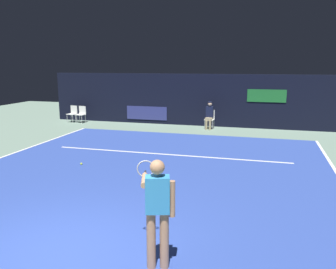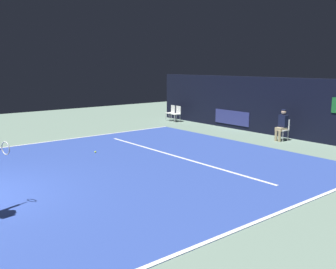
% 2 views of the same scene
% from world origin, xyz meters
% --- Properties ---
extents(ground_plane, '(32.06, 32.06, 0.00)m').
position_xyz_m(ground_plane, '(0.00, 4.73, 0.00)').
color(ground_plane, slate).
extents(court_surface, '(10.63, 11.47, 0.01)m').
position_xyz_m(court_surface, '(0.00, 4.73, 0.01)').
color(court_surface, '#2D479E').
rests_on(court_surface, ground).
extents(line_sideline_left, '(0.10, 11.47, 0.01)m').
position_xyz_m(line_sideline_left, '(5.26, 4.73, 0.01)').
color(line_sideline_left, white).
rests_on(line_sideline_left, court_surface).
extents(line_sideline_right, '(0.10, 11.47, 0.01)m').
position_xyz_m(line_sideline_right, '(-5.26, 4.73, 0.01)').
color(line_sideline_right, white).
rests_on(line_sideline_right, court_surface).
extents(line_service, '(8.29, 0.10, 0.01)m').
position_xyz_m(line_service, '(0.00, 6.74, 0.01)').
color(line_service, white).
rests_on(line_service, court_surface).
extents(back_wall, '(16.09, 0.33, 2.60)m').
position_xyz_m(back_wall, '(-0.00, 12.91, 1.30)').
color(back_wall, black).
rests_on(back_wall, ground).
extents(line_judge_on_chair, '(0.46, 0.55, 1.32)m').
position_xyz_m(line_judge_on_chair, '(0.62, 12.01, 0.69)').
color(line_judge_on_chair, white).
rests_on(line_judge_on_chair, ground).
extents(courtside_chair_near, '(0.48, 0.46, 0.88)m').
position_xyz_m(courtside_chair_near, '(-6.27, 12.05, 0.50)').
color(courtside_chair_near, white).
rests_on(courtside_chair_near, ground).
extents(courtside_chair_far, '(0.50, 0.48, 0.88)m').
position_xyz_m(courtside_chair_far, '(-6.81, 12.10, 0.50)').
color(courtside_chair_far, white).
rests_on(courtside_chair_far, ground).
extents(tennis_ball, '(0.07, 0.07, 0.07)m').
position_xyz_m(tennis_ball, '(-2.25, 4.81, 0.05)').
color(tennis_ball, '#CCE033').
rests_on(tennis_ball, court_surface).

